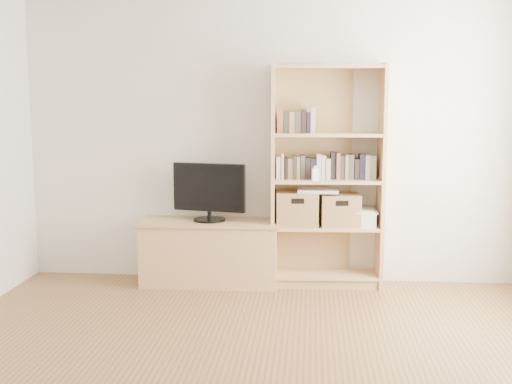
# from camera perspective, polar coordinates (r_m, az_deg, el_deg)

# --- Properties ---
(back_wall) EXTENTS (4.50, 0.02, 2.60)m
(back_wall) POSITION_cam_1_polar(r_m,az_deg,el_deg) (5.88, 1.19, 4.66)
(back_wall) COLOR silver
(back_wall) RESTS_ON floor
(front_wall) EXTENTS (4.50, 0.02, 2.60)m
(front_wall) POSITION_cam_1_polar(r_m,az_deg,el_deg) (1.01, -18.54, -14.47)
(front_wall) COLOR silver
(front_wall) RESTS_ON floor
(tv_stand) EXTENTS (1.23, 0.49, 0.56)m
(tv_stand) POSITION_cam_1_polar(r_m,az_deg,el_deg) (5.87, -4.12, -5.47)
(tv_stand) COLOR tan
(tv_stand) RESTS_ON floor
(bookshelf) EXTENTS (1.01, 0.40, 1.98)m
(bookshelf) POSITION_cam_1_polar(r_m,az_deg,el_deg) (5.72, 6.31, 1.38)
(bookshelf) COLOR tan
(bookshelf) RESTS_ON floor
(television) EXTENTS (0.66, 0.18, 0.52)m
(television) POSITION_cam_1_polar(r_m,az_deg,el_deg) (5.76, -4.18, 0.01)
(television) COLOR black
(television) RESTS_ON tv_stand
(books_row_mid) EXTENTS (0.91, 0.26, 0.24)m
(books_row_mid) POSITION_cam_1_polar(r_m,az_deg,el_deg) (5.73, 6.31, 2.39)
(books_row_mid) COLOR #B6B19B
(books_row_mid) RESTS_ON bookshelf
(books_row_upper) EXTENTS (0.38, 0.17, 0.20)m
(books_row_upper) POSITION_cam_1_polar(r_m,az_deg,el_deg) (5.69, 4.15, 6.27)
(books_row_upper) COLOR #B6B19B
(books_row_upper) RESTS_ON bookshelf
(baby_monitor) EXTENTS (0.06, 0.05, 0.11)m
(baby_monitor) POSITION_cam_1_polar(r_m,az_deg,el_deg) (5.60, 5.28, 1.57)
(baby_monitor) COLOR white
(baby_monitor) RESTS_ON bookshelf
(basket_left) EXTENTS (0.39, 0.33, 0.30)m
(basket_left) POSITION_cam_1_polar(r_m,az_deg,el_deg) (5.74, 3.64, -1.47)
(basket_left) COLOR olive
(basket_left) RESTS_ON bookshelf
(basket_right) EXTENTS (0.37, 0.31, 0.28)m
(basket_right) POSITION_cam_1_polar(r_m,az_deg,el_deg) (5.77, 7.47, -1.57)
(basket_right) COLOR olive
(basket_right) RESTS_ON bookshelf
(laptop) EXTENTS (0.36, 0.26, 0.03)m
(laptop) POSITION_cam_1_polar(r_m,az_deg,el_deg) (5.72, 5.55, 0.15)
(laptop) COLOR white
(laptop) RESTS_ON basket_left
(magazine_stack) EXTENTS (0.20, 0.28, 0.13)m
(magazine_stack) POSITION_cam_1_polar(r_m,az_deg,el_deg) (5.81, 9.61, -2.34)
(magazine_stack) COLOR silver
(magazine_stack) RESTS_ON bookshelf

